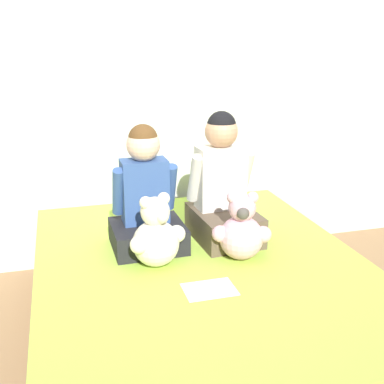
% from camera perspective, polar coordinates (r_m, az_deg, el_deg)
% --- Properties ---
extents(ground_plane, '(14.00, 14.00, 0.00)m').
position_cam_1_polar(ground_plane, '(2.43, 1.15, -17.17)').
color(ground_plane, '#93704C').
extents(wall_behind_bed, '(8.00, 0.06, 2.50)m').
position_cam_1_polar(wall_behind_bed, '(3.01, -4.64, 15.00)').
color(wall_behind_bed, beige).
rests_on(wall_behind_bed, ground_plane).
extents(bed, '(1.49, 1.85, 0.42)m').
position_cam_1_polar(bed, '(2.32, 1.19, -12.95)').
color(bed, '#997F60').
rests_on(bed, ground_plane).
extents(child_on_left, '(0.35, 0.32, 0.60)m').
position_cam_1_polar(child_on_left, '(2.31, -5.51, -0.94)').
color(child_on_left, black).
rests_on(child_on_left, bed).
extents(child_on_right, '(0.34, 0.41, 0.64)m').
position_cam_1_polar(child_on_right, '(2.40, 3.62, 0.16)').
color(child_on_right, brown).
rests_on(child_on_right, bed).
extents(teddy_bear_held_by_left_child, '(0.26, 0.21, 0.33)m').
position_cam_1_polar(teddy_bear_held_by_left_child, '(2.14, -4.28, -5.24)').
color(teddy_bear_held_by_left_child, silver).
rests_on(teddy_bear_held_by_left_child, bed).
extents(teddy_bear_held_by_right_child, '(0.26, 0.20, 0.32)m').
position_cam_1_polar(teddy_bear_held_by_right_child, '(2.21, 5.88, -4.62)').
color(teddy_bear_held_by_right_child, '#DBA3B2').
rests_on(teddy_bear_held_by_right_child, bed).
extents(sign_card, '(0.21, 0.15, 0.00)m').
position_cam_1_polar(sign_card, '(1.99, 2.08, -11.45)').
color(sign_card, white).
rests_on(sign_card, bed).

